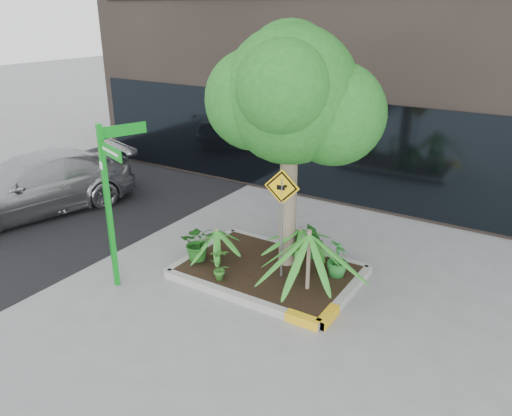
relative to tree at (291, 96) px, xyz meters
The scene contains 14 objects.
ground 3.46m from the tree, 118.31° to the right, with size 80.00×80.00×0.00m, color gray.
asphalt_road 7.69m from the tree, behind, with size 7.00×80.00×0.01m, color black.
planter 3.30m from the tree, 108.87° to the right, with size 3.35×2.36×0.15m.
tree is the anchor object (origin of this frame).
palm_front 2.40m from the tree, 41.01° to the right, with size 1.27×1.27×1.41m.
palm_left 2.90m from the tree, 150.60° to the right, with size 0.79×0.79×0.88m.
palm_back 2.51m from the tree, 14.83° to the left, with size 0.87×0.87×0.97m.
parked_car 7.26m from the tree, behind, with size 2.01×4.95×1.44m, color #A1A1A6.
shrub_a 3.33m from the tree, 151.62° to the right, with size 0.67×0.67×0.75m, color #1C5A19.
shrub_b 3.06m from the tree, ahead, with size 0.39×0.39×0.69m, color #217028.
shrub_c 3.23m from the tree, 119.43° to the right, with size 0.35×0.35×0.66m, color #2B6820.
shrub_d 2.89m from the tree, 47.74° to the left, with size 0.42×0.42×0.77m, color #1C6020.
street_sign_post 3.50m from the tree, 136.73° to the right, with size 0.84×1.09×3.01m.
cattle_sign 1.91m from the tree, 72.77° to the right, with size 0.63×0.13×2.08m.
Camera 1 is at (4.46, -6.97, 4.75)m, focal length 35.00 mm.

